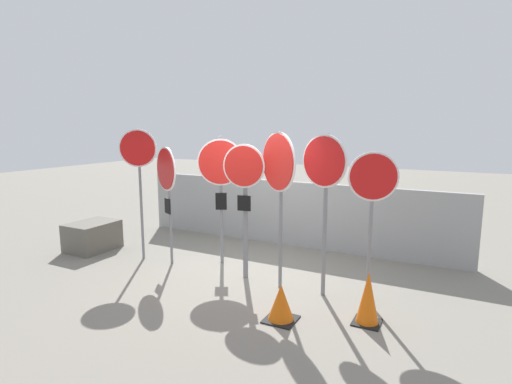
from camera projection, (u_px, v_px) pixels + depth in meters
The scene contains 12 objects.
ground_plane at pixel (247, 274), 7.14m from camera, with size 40.00×40.00×0.00m, color gray.
fence_back at pixel (290, 214), 8.79m from camera, with size 7.36×0.12×1.43m.
stop_sign_0 at pixel (138, 159), 7.61m from camera, with size 0.65×0.36×2.56m.
stop_sign_1 at pixel (166, 177), 7.39m from camera, with size 0.74×0.40×2.24m.
stop_sign_2 at pixel (221, 172), 7.41m from camera, with size 0.77×0.44×2.43m.
stop_sign_3 at pixel (244, 187), 6.68m from camera, with size 0.73×0.19×2.33m.
stop_sign_4 at pixel (278, 171), 6.20m from camera, with size 0.79×0.54×2.53m.
stop_sign_5 at pixel (324, 177), 5.92m from camera, with size 0.76×0.29×2.51m.
stop_sign_6 at pixel (373, 189), 5.70m from camera, with size 0.69×0.24×2.26m.
traffic_cone_0 at pixel (281, 303), 5.40m from camera, with size 0.42×0.42×0.51m.
traffic_cone_1 at pixel (368, 298), 5.30m from camera, with size 0.36×0.36×0.72m.
storage_crate at pixel (93, 236), 8.51m from camera, with size 0.77×0.99×0.60m.
Camera 1 is at (3.27, -5.98, 2.61)m, focal length 28.00 mm.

